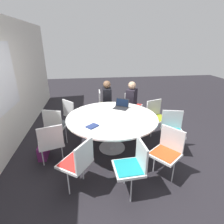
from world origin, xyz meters
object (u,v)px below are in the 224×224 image
object	(u,v)px
chair_5	(78,161)
person_1	(108,99)
chair_4	(51,141)
spiral_notebook	(92,126)
laptop	(121,106)
chair_1	(104,103)
chair_0	(131,104)
chair_8	(172,128)
chair_9	(157,115)
chair_2	(73,113)
chair_6	(133,164)
person_0	(132,100)
handbag	(43,151)
chair_7	(167,149)
chair_3	(56,123)

from	to	relation	value
chair_5	person_1	distance (m)	2.48
chair_4	spiral_notebook	distance (m)	0.80
person_1	laptop	xyz separation A→B (m)	(-0.85, -0.23, 0.09)
chair_1	chair_5	size ratio (longest dim) A/B	1.00
chair_0	chair_8	xyz separation A→B (m)	(-1.61, -0.48, 0.00)
chair_5	chair_9	bearing A→B (deg)	-15.01
chair_5	chair_2	bearing A→B (deg)	41.20
chair_8	chair_9	distance (m)	0.72
chair_0	chair_2	distance (m)	1.68
laptop	spiral_notebook	xyz separation A→B (m)	(-0.87, 0.69, -0.05)
chair_1	chair_6	xyz separation A→B (m)	(-2.79, -0.17, 0.00)
chair_5	person_0	size ratio (longest dim) A/B	0.71
chair_0	chair_4	xyz separation A→B (m)	(-1.78, 1.92, 0.00)
laptop	handbag	bearing A→B (deg)	-129.35
chair_6	chair_7	bearing A→B (deg)	-70.08
chair_1	chair_5	distance (m)	2.68
chair_9	person_1	size ratio (longest dim) A/B	0.71
chair_5	laptop	xyz separation A→B (m)	(1.52, -0.94, 0.29)
chair_0	chair_5	distance (m)	2.80
laptop	chair_1	bearing A→B (deg)	136.97
chair_5	handbag	xyz separation A→B (m)	(0.92, 0.76, -0.39)
chair_2	chair_0	bearing A→B (deg)	64.77
chair_1	chair_8	xyz separation A→B (m)	(-1.80, -1.25, 0.00)
chair_6	laptop	xyz separation A→B (m)	(1.70, -0.14, 0.29)
chair_9	person_1	distance (m)	1.40
chair_2	chair_7	xyz separation A→B (m)	(-1.85, -1.68, 0.00)
chair_0	chair_7	xyz separation A→B (m)	(-2.31, -0.06, 0.00)
person_1	chair_2	bearing A→B (deg)	-64.37
chair_3	person_0	bearing A→B (deg)	40.80
spiral_notebook	chair_1	bearing A→B (deg)	-11.28
chair_2	chair_4	distance (m)	1.36
person_1	chair_3	bearing A→B (deg)	-50.63
chair_4	chair_3	bearing A→B (deg)	75.35
chair_4	chair_6	bearing A→B (deg)	-48.64
chair_0	chair_1	distance (m)	0.79
chair_4	chair_9	size ratio (longest dim) A/B	1.00
chair_0	chair_7	world-z (taller)	same
chair_1	chair_9	size ratio (longest dim) A/B	1.00
chair_1	chair_6	world-z (taller)	same
chair_0	chair_6	xyz separation A→B (m)	(-2.60, 0.60, 0.00)
chair_5	chair_6	xyz separation A→B (m)	(-0.18, -0.80, 0.00)
chair_1	laptop	distance (m)	1.17
chair_0	chair_4	world-z (taller)	same
chair_8	handbag	size ratio (longest dim) A/B	2.43
chair_0	person_0	size ratio (longest dim) A/B	0.71
chair_1	person_1	bearing A→B (deg)	19.11
chair_6	chair_7	size ratio (longest dim) A/B	1.00
chair_0	spiral_notebook	world-z (taller)	chair_0
chair_9	spiral_notebook	xyz separation A→B (m)	(-0.87, 1.57, 0.24)
chair_5	laptop	world-z (taller)	laptop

